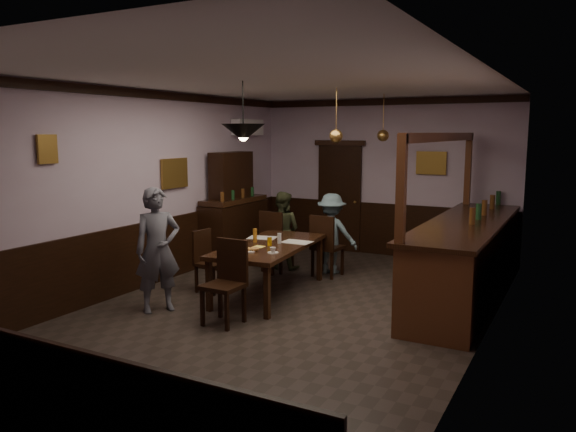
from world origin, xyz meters
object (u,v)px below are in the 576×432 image
Objects in this scene: coffee_cup at (273,250)px; pendant_brass_mid at (336,136)px; chair_far_right at (325,243)px; person_standing at (158,250)px; pendant_brass_far at (383,136)px; dining_table at (269,248)px; person_seated_right at (332,234)px; chair_side at (208,258)px; sideboard at (234,218)px; soda_can at (270,241)px; chair_far_left at (275,239)px; bar_counter at (466,257)px; person_seated_left at (282,230)px; pendant_iron at (243,133)px; chair_near at (227,278)px.

coffee_cup is 0.10× the size of pendant_brass_mid.
pendant_brass_mid is (0.37, -0.47, 1.74)m from chair_far_right.
pendant_brass_mid is at bearing -1.83° from person_standing.
dining_table is at bearing -109.97° from pendant_brass_far.
pendant_brass_far is at bearing 8.61° from person_standing.
pendant_brass_mid is at bearing 111.76° from person_seated_right.
chair_side is at bearing -144.55° from pendant_brass_mid.
sideboard is at bearing 48.20° from person_standing.
pendant_brass_mid reaches higher than person_seated_right.
chair_side is at bearing -168.82° from soda_can.
sideboard is (-2.01, 2.08, 0.00)m from coffee_cup.
chair_far_left is at bearing 116.18° from dining_table.
bar_counter is (3.47, 2.51, -0.23)m from person_standing.
person_standing is 1.52m from coffee_cup.
person_seated_left is at bearing 27.98° from person_standing.
person_seated_left is 11.22× the size of soda_can.
person_seated_right is at bearing 117.00° from pendant_brass_mid.
pendant_iron reaches higher than soda_can.
soda_can is at bearing -75.43° from chair_side.
coffee_cup is (0.08, -2.13, 0.12)m from person_seated_right.
chair_far_left is 2.62m from chair_near.
soda_can is at bearing -43.84° from sideboard.
sideboard is 2.64× the size of pendant_iron.
person_standing is (-1.06, -0.05, 0.25)m from chair_near.
chair_near is 0.52× the size of sideboard.
soda_can reaches higher than coffee_cup.
chair_near is at bearing -83.53° from dining_table.
person_seated_right is at bearing 82.32° from soda_can.
person_seated_left is at bearing -6.59° from chair_far_right.
pendant_iron is 0.94× the size of pendant_brass_mid.
chair_far_left reaches higher than coffee_cup.
person_seated_right is 0.32× the size of bar_counter.
bar_counter is 2.57m from pendant_brass_mid.
coffee_cup is 1.60m from pendant_iron.
person_seated_left is at bearing -2.46° from sideboard.
coffee_cup is at bearing -55.27° from soda_can.
chair_near is 8.67× the size of soda_can.
pendant_brass_far is at bearing 18.79° from sideboard.
soda_can is 2.81m from bar_counter.
bar_counter reaches higher than person_seated_right.
person_seated_left is at bearing 109.65° from coffee_cup.
person_seated_right reaches higher than chair_near.
sideboard reaches higher than dining_table.
pendant_brass_far is at bearing -137.27° from chair_far_left.
sideboard is at bearing -3.76° from person_seated_right.
chair_far_right is 1.36× the size of pendant_iron.
pendant_iron is at bearing 104.31° from person_seated_left.
sideboard reaches higher than chair_far_left.
chair_far_right is (0.30, 1.31, -0.12)m from dining_table.
bar_counter is 5.17× the size of pendant_brass_far.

